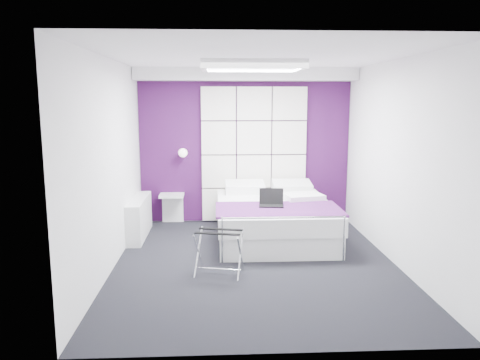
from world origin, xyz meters
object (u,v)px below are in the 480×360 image
object	(u,v)px
bed	(273,218)
laptop	(271,202)
wall_lamp	(183,153)
radiator	(139,217)
luggage_rack	(219,252)
nightstand	(172,195)

from	to	relation	value
bed	laptop	xyz separation A→B (m)	(-0.09, -0.36, 0.34)
wall_lamp	radiator	world-z (taller)	wall_lamp
luggage_rack	laptop	distance (m)	1.36
radiator	laptop	xyz separation A→B (m)	(1.97, -0.57, 0.36)
bed	luggage_rack	world-z (taller)	bed
bed	nightstand	xyz separation A→B (m)	(-1.62, 0.93, 0.18)
wall_lamp	laptop	world-z (taller)	wall_lamp
luggage_rack	bed	bearing A→B (deg)	72.83
wall_lamp	nightstand	bearing A→B (deg)	-168.85
wall_lamp	laptop	xyz separation A→B (m)	(1.33, -1.33, -0.56)
bed	nightstand	world-z (taller)	bed
nightstand	laptop	xyz separation A→B (m)	(1.54, -1.29, 0.16)
nightstand	radiator	bearing A→B (deg)	-121.25
radiator	luggage_rack	world-z (taller)	radiator
wall_lamp	bed	bearing A→B (deg)	-34.46
bed	wall_lamp	bearing A→B (deg)	145.54
nightstand	laptop	bearing A→B (deg)	-40.10
bed	laptop	bearing A→B (deg)	-103.27
laptop	radiator	bearing A→B (deg)	169.91
nightstand	luggage_rack	world-z (taller)	luggage_rack
bed	laptop	world-z (taller)	laptop
bed	luggage_rack	distance (m)	1.66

